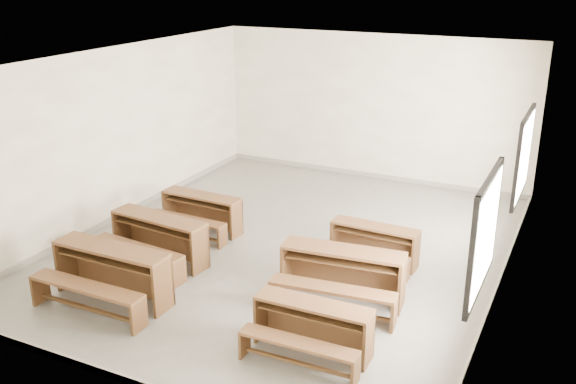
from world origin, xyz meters
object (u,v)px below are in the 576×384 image
at_px(desk_set_0, 110,270).
at_px(desk_set_3, 312,325).
at_px(desk_set_1, 157,236).
at_px(desk_set_2, 200,210).
at_px(desk_set_4, 342,272).
at_px(desk_set_5, 373,242).

xyz_separation_m(desk_set_0, desk_set_3, (3.12, 0.06, -0.08)).
distance_m(desk_set_1, desk_set_2, 1.37).
xyz_separation_m(desk_set_2, desk_set_4, (3.23, -1.28, 0.06)).
xyz_separation_m(desk_set_2, desk_set_5, (3.24, 0.09, -0.02)).
height_order(desk_set_0, desk_set_5, desk_set_0).
xyz_separation_m(desk_set_0, desk_set_4, (2.98, 1.43, -0.01)).
height_order(desk_set_1, desk_set_4, desk_set_4).
relative_size(desk_set_0, desk_set_1, 1.02).
distance_m(desk_set_1, desk_set_3, 3.54).
xyz_separation_m(desk_set_2, desk_set_3, (3.38, -2.65, -0.01)).
bearing_deg(desk_set_3, desk_set_0, -179.96).
distance_m(desk_set_4, desk_set_5, 1.37).
height_order(desk_set_0, desk_set_3, desk_set_0).
xyz_separation_m(desk_set_1, desk_set_5, (3.16, 1.46, -0.07)).
relative_size(desk_set_0, desk_set_2, 1.17).
bearing_deg(desk_set_2, desk_set_4, -19.75).
bearing_deg(desk_set_5, desk_set_0, -135.05).
bearing_deg(desk_set_4, desk_set_3, -90.29).
bearing_deg(desk_set_3, desk_set_4, 94.93).
relative_size(desk_set_1, desk_set_5, 1.23).
height_order(desk_set_2, desk_set_4, desk_set_4).
bearing_deg(desk_set_4, desk_set_1, 175.45).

